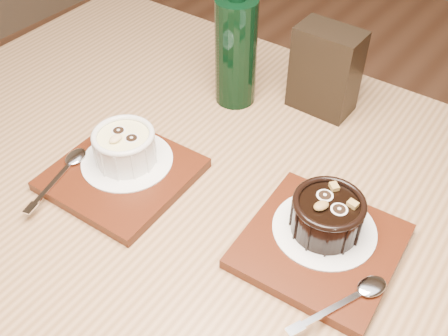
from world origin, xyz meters
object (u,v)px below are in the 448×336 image
object	(u,v)px
green_bottle	(236,48)
tray_left	(122,174)
tray_right	(320,246)
condiment_stand	(325,70)
table	(232,251)
ramekin_dark	(327,214)
ramekin_white	(125,146)

from	to	relation	value
green_bottle	tray_left	bearing A→B (deg)	-92.29
tray_right	green_bottle	distance (m)	0.34
green_bottle	condiment_stand	bearing A→B (deg)	28.65
table	tray_right	bearing A→B (deg)	6.05
tray_left	ramekin_dark	distance (m)	0.29
tray_right	ramekin_dark	distance (m)	0.04
green_bottle	ramekin_dark	bearing A→B (deg)	-32.29
ramekin_dark	green_bottle	size ratio (longest dim) A/B	0.36
ramekin_dark	ramekin_white	bearing A→B (deg)	-146.82
tray_right	ramekin_dark	size ratio (longest dim) A/B	2.02
tray_right	green_bottle	bearing A→B (deg)	145.43
tray_left	tray_right	world-z (taller)	same
ramekin_dark	green_bottle	bearing A→B (deg)	168.50
ramekin_white	green_bottle	xyz separation A→B (m)	(0.02, 0.23, 0.05)
ramekin_white	tray_right	bearing A→B (deg)	8.98
table	green_bottle	size ratio (longest dim) A/B	4.99
green_bottle	ramekin_white	bearing A→B (deg)	-94.44
tray_right	green_bottle	xyz separation A→B (m)	(-0.27, 0.19, 0.09)
ramekin_dark	green_bottle	distance (m)	0.32
ramekin_white	green_bottle	world-z (taller)	green_bottle
table	tray_right	size ratio (longest dim) A/B	6.87
table	ramekin_white	bearing A→B (deg)	-170.08
tray_left	ramekin_white	distance (m)	0.04
tray_left	table	bearing A→B (deg)	16.81
table	condiment_stand	world-z (taller)	condiment_stand
tray_right	tray_left	bearing A→B (deg)	-167.84
table	condiment_stand	xyz separation A→B (m)	(-0.02, 0.27, 0.16)
tray_left	ramekin_white	bearing A→B (deg)	112.91
tray_left	ramekin_white	size ratio (longest dim) A/B	2.06
table	ramekin_dark	size ratio (longest dim) A/B	13.88
condiment_stand	green_bottle	distance (m)	0.14
tray_right	green_bottle	size ratio (longest dim) A/B	0.73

